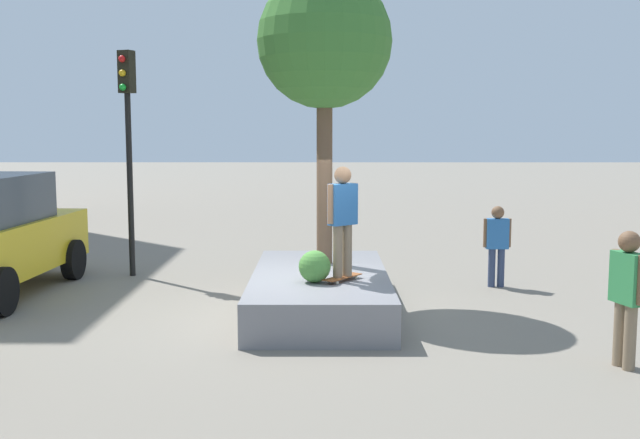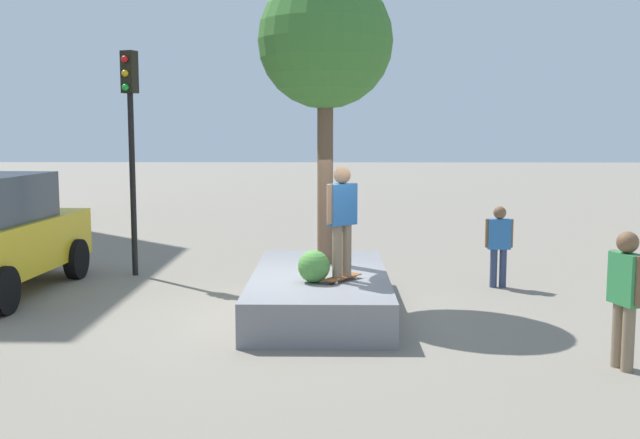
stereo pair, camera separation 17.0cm
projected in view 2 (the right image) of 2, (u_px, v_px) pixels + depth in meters
The scene contains 9 objects.
ground_plane at pixel (298, 316), 12.15m from camera, with size 120.00×120.00×0.00m, color gray.
planter_ledge at pixel (320, 291), 12.52m from camera, with size 4.64×2.25×0.64m, color gray.
plaza_tree at pixel (325, 43), 12.94m from camera, with size 2.36×2.36×5.11m.
boxwood_shrub at pixel (314, 266), 11.66m from camera, with size 0.51×0.51×0.51m, color #4C8C3D.
skateboard at pixel (342, 278), 11.79m from camera, with size 0.76×0.66×0.07m.
skateboarder at pixel (342, 213), 11.66m from camera, with size 0.45×0.49×1.74m.
traffic_light_corner at pixel (131, 124), 15.23m from camera, with size 0.37×0.35×4.62m.
passerby_with_bag at pixel (499, 241), 14.28m from camera, with size 0.24×0.53×1.57m.
pedestrian_crossing at pixel (625, 290), 9.33m from camera, with size 0.58×0.32×1.76m.
Camera 2 is at (-11.87, -0.57, 3.00)m, focal length 41.84 mm.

